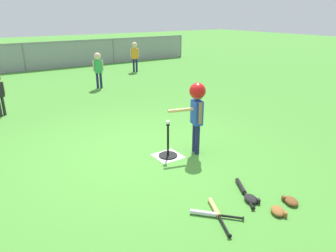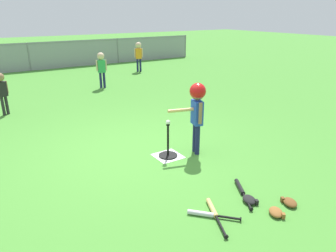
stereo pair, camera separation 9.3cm
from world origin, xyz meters
name	(u,v)px [view 1 (the left image)]	position (x,y,z in m)	size (l,w,h in m)	color
ground_plane	(136,153)	(0.00, 0.00, 0.00)	(60.00, 60.00, 0.00)	#478C33
home_plate	(168,156)	(0.38, -0.43, 0.00)	(0.44, 0.44, 0.01)	white
batting_tee	(168,152)	(0.38, -0.43, 0.09)	(0.32, 0.32, 0.58)	black
baseball_on_tee	(168,122)	(0.38, -0.43, 0.62)	(0.07, 0.07, 0.07)	white
batter_child	(197,104)	(0.87, -0.57, 0.88)	(0.63, 0.34, 1.24)	#191E4C
fielder_deep_center	(135,53)	(3.74, 6.99, 0.76)	(0.33, 0.24, 1.19)	#191E4C
fielder_near_right	(98,66)	(1.36, 5.00, 0.73)	(0.33, 0.22, 1.13)	#191E4C
spare_bat_silver	(209,214)	(-0.13, -2.08, 0.03)	(0.48, 0.50, 0.06)	silver
spare_bat_wood	(216,211)	(-0.02, -2.09, 0.03)	(0.34, 0.68, 0.06)	#DBB266
spare_bat_black	(242,189)	(0.62, -1.91, 0.03)	(0.40, 0.65, 0.06)	black
glove_by_plate	(251,199)	(0.53, -2.16, 0.04)	(0.24, 0.27, 0.07)	black
glove_near_bats	(278,211)	(0.60, -2.52, 0.04)	(0.26, 0.27, 0.07)	brown
glove_tossed_aside	(291,201)	(0.92, -2.47, 0.04)	(0.25, 0.27, 0.07)	brown
outfield_fence	(24,56)	(0.00, 9.64, 0.62)	(16.06, 0.06, 1.15)	slate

